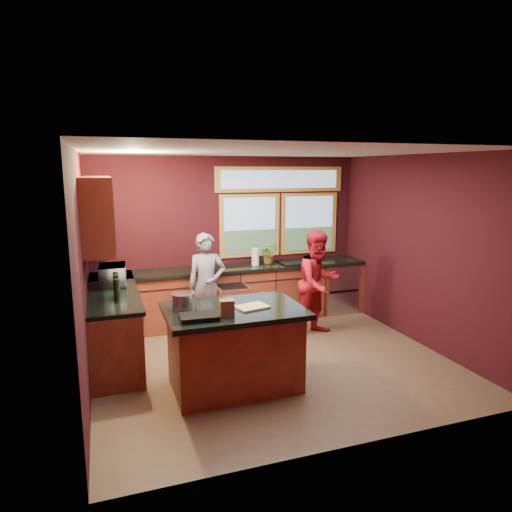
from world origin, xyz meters
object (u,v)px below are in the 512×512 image
person_red (318,283)px  stock_pot (183,301)px  person_grey (207,285)px  cutting_board (252,307)px  island (234,347)px

person_red → stock_pot: bearing=-169.7°
person_grey → person_red: 1.68m
person_grey → stock_pot: size_ratio=6.52×
cutting_board → stock_pot: bearing=165.1°
person_red → stock_pot: (-2.23, -1.08, 0.23)m
island → cutting_board: (0.20, -0.05, 0.48)m
person_grey → stock_pot: (-0.63, -1.59, 0.25)m
island → cutting_board: bearing=-14.0°
stock_pot → cutting_board: bearing=-14.9°
island → stock_pot: bearing=164.7°
person_grey → cutting_board: (0.12, -1.79, 0.17)m
island → cutting_board: size_ratio=4.43×
island → person_grey: 1.77m
cutting_board → stock_pot: size_ratio=1.46×
island → cutting_board: cutting_board is taller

